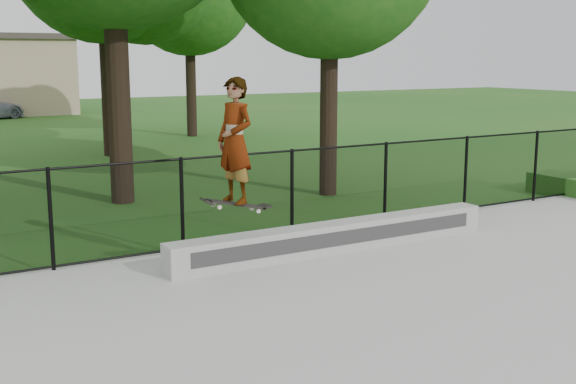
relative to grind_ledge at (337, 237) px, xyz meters
name	(u,v)px	position (x,y,z in m)	size (l,w,h in m)	color
grind_ledge	(337,237)	(0.00, 0.00, 0.00)	(5.72, 0.40, 0.46)	#B1B0AB
skater_airborne	(235,143)	(-1.91, -0.29, 1.63)	(0.83, 0.71, 1.91)	black
chainlink_fence	(292,193)	(-0.11, 1.20, 0.52)	(16.06, 0.06, 1.50)	black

